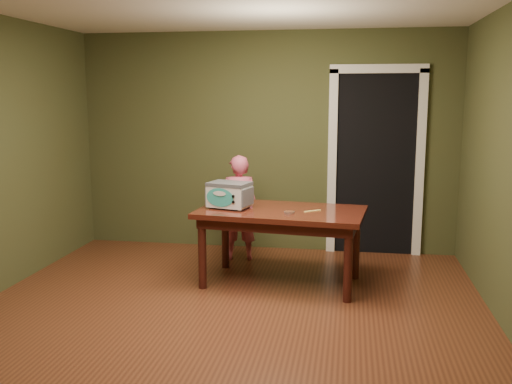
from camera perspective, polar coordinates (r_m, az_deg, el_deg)
floor at (r=4.74m, az=-3.68°, el=-13.39°), size 5.00×5.00×0.00m
room_shell at (r=4.37m, az=-3.92°, el=7.68°), size 4.52×5.02×2.61m
doorway at (r=7.08m, az=11.75°, el=2.98°), size 1.10×0.66×2.25m
dining_table at (r=5.60m, az=2.55°, el=-2.77°), size 1.69×1.07×0.75m
toy_oven at (r=5.64m, az=-2.68°, el=-0.21°), size 0.47×0.37×0.26m
baking_pan at (r=5.40m, az=3.34°, el=-2.04°), size 0.10×0.10×0.02m
spatula at (r=5.52m, az=5.68°, el=-1.90°), size 0.16×0.13×0.01m
child at (r=6.44m, az=-1.74°, el=-1.58°), size 0.49×0.37×1.20m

